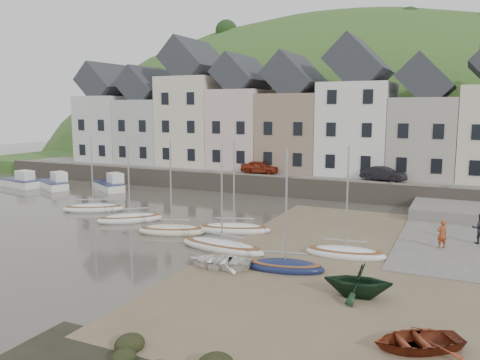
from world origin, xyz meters
The scene contains 25 objects.
ground centered at (0.00, 0.00, 0.00)m, with size 160.00×160.00×0.00m, color #484438.
quay_land centered at (0.00, 32.00, 0.75)m, with size 90.00×30.00×1.50m, color #355923.
quay_street centered at (0.00, 20.50, 1.55)m, with size 70.00×7.00×0.10m, color slate.
seawall centered at (0.00, 17.00, 0.90)m, with size 70.00×1.20×1.80m, color slate.
beach centered at (11.00, 0.00, 0.03)m, with size 18.00×26.00×0.06m, color brown.
slipway centered at (15.00, 8.00, 0.06)m, with size 8.00×18.00×0.12m, color slate.
hillside centered at (-5.00, 60.00, -17.99)m, with size 134.40×84.00×84.00m.
townhouse_terrace centered at (1.76, 24.00, 7.32)m, with size 61.05×8.00×13.93m.
sailboat_0 centered at (-11.93, 4.21, 0.26)m, with size 4.89×3.70×6.32m.
sailboat_1 centered at (-7.05, 2.48, 0.26)m, with size 4.45×4.17×6.32m.
sailboat_2 centered at (-2.49, 0.87, 0.26)m, with size 4.62×2.95×6.32m.
sailboat_3 centered at (1.00, 2.93, 0.26)m, with size 5.04×2.91×6.32m.
sailboat_4 centered at (2.16, -1.06, 0.26)m, with size 5.62×2.09×6.32m.
sailboat_5 centered at (6.65, -2.91, 0.27)m, with size 4.13×2.24×6.32m.
sailboat_6 centered at (8.85, 0.62, 0.26)m, with size 4.50×2.01×6.32m.
motorboat_0 centered at (-23.23, 11.12, 0.58)m, with size 5.15×3.68×1.70m.
motorboat_1 centered at (-27.24, 10.48, 0.58)m, with size 5.51×2.70×1.70m.
motorboat_2 centered at (-17.44, 12.77, 0.58)m, with size 5.04×3.93×1.70m.
rowboat_white centered at (3.50, -3.89, 0.40)m, with size 2.31×3.24×0.67m, color white.
rowboat_green centered at (10.63, -4.91, 0.81)m, with size 2.45×2.84×1.50m, color black.
rowboat_red centered at (13.36, -8.66, 0.38)m, with size 2.17×3.04×0.63m, color maroon.
person_red centered at (13.52, 4.34, 0.93)m, with size 0.59×0.39×1.62m, color #983E1B.
person_dark centered at (15.50, 6.30, 1.03)m, with size 0.88×0.69×1.82m, color #222228.
car_left centered at (-4.10, 19.50, 2.24)m, with size 1.52×3.78×1.29m, color maroon.
car_right centered at (7.89, 19.50, 2.25)m, with size 1.38×3.97×1.31m, color black.
Camera 1 is at (14.44, -25.01, 8.06)m, focal length 36.38 mm.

